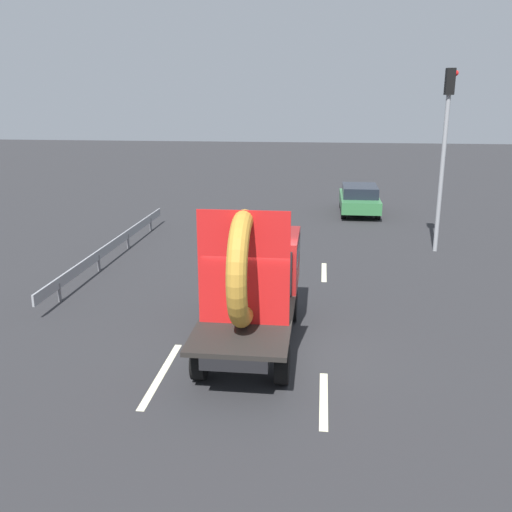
# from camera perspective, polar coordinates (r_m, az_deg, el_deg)

# --- Properties ---
(ground_plane) EXTENTS (120.00, 120.00, 0.00)m
(ground_plane) POSITION_cam_1_polar(r_m,az_deg,el_deg) (13.39, 1.16, -9.12)
(ground_plane) COLOR #28282B
(flatbed_truck) EXTENTS (2.02, 5.38, 3.47)m
(flatbed_truck) POSITION_cam_1_polar(r_m,az_deg,el_deg) (13.48, -0.18, -1.77)
(flatbed_truck) COLOR black
(flatbed_truck) RESTS_ON ground_plane
(distant_sedan) EXTENTS (1.84, 4.30, 1.40)m
(distant_sedan) POSITION_cam_1_polar(r_m,az_deg,el_deg) (28.56, 10.37, 5.73)
(distant_sedan) COLOR black
(distant_sedan) RESTS_ON ground_plane
(traffic_light) EXTENTS (0.42, 0.36, 6.58)m
(traffic_light) POSITION_cam_1_polar(r_m,az_deg,el_deg) (21.74, 18.52, 11.31)
(traffic_light) COLOR gray
(traffic_light) RESTS_ON ground_plane
(guardrail) EXTENTS (0.10, 11.73, 0.71)m
(guardrail) POSITION_cam_1_polar(r_m,az_deg,el_deg) (20.81, -14.13, 1.11)
(guardrail) COLOR gray
(guardrail) RESTS_ON ground_plane
(lane_dash_left_near) EXTENTS (0.16, 2.92, 0.01)m
(lane_dash_left_near) POSITION_cam_1_polar(r_m,az_deg,el_deg) (12.33, -9.51, -11.66)
(lane_dash_left_near) COLOR beige
(lane_dash_left_near) RESTS_ON ground_plane
(lane_dash_left_far) EXTENTS (0.16, 2.87, 0.01)m
(lane_dash_left_far) POSITION_cam_1_polar(r_m,az_deg,el_deg) (19.37, -3.24, -1.12)
(lane_dash_left_far) COLOR beige
(lane_dash_left_far) RESTS_ON ground_plane
(lane_dash_right_near) EXTENTS (0.16, 2.15, 0.01)m
(lane_dash_right_near) POSITION_cam_1_polar(r_m,az_deg,el_deg) (11.33, 6.84, -14.18)
(lane_dash_right_near) COLOR beige
(lane_dash_right_near) RESTS_ON ground_plane
(lane_dash_right_far) EXTENTS (0.16, 2.07, 0.01)m
(lane_dash_right_far) POSITION_cam_1_polar(r_m,az_deg,el_deg) (18.92, 6.87, -1.62)
(lane_dash_right_far) COLOR beige
(lane_dash_right_far) RESTS_ON ground_plane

